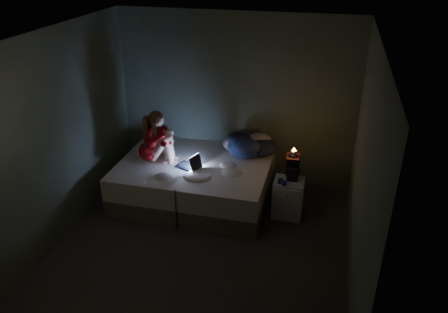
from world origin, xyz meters
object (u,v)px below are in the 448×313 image
(bed, at_px, (195,181))
(laptop, at_px, (188,160))
(candle, at_px, (294,154))
(phone, at_px, (280,181))
(nightstand, at_px, (288,198))
(woman, at_px, (148,137))

(bed, xyz_separation_m, laptop, (-0.05, -0.14, 0.41))
(candle, xyz_separation_m, phone, (-0.14, -0.14, -0.36))
(laptop, distance_m, nightstand, 1.49)
(candle, bearing_deg, laptop, -174.53)
(nightstand, bearing_deg, woman, -179.54)
(candle, relative_size, phone, 0.57)
(woman, relative_size, laptop, 2.40)
(laptop, bearing_deg, nightstand, 21.99)
(nightstand, relative_size, phone, 3.85)
(woman, xyz_separation_m, laptop, (0.58, -0.03, -0.28))
(nightstand, distance_m, candle, 0.64)
(bed, distance_m, nightstand, 1.38)
(bed, bearing_deg, phone, -6.44)
(woman, height_order, candle, woman)
(nightstand, bearing_deg, bed, 176.19)
(bed, relative_size, phone, 15.26)
(woman, bearing_deg, candle, -11.12)
(nightstand, distance_m, phone, 0.30)
(woman, distance_m, laptop, 0.65)
(woman, height_order, nightstand, woman)
(bed, distance_m, laptop, 0.43)
(bed, distance_m, candle, 1.53)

